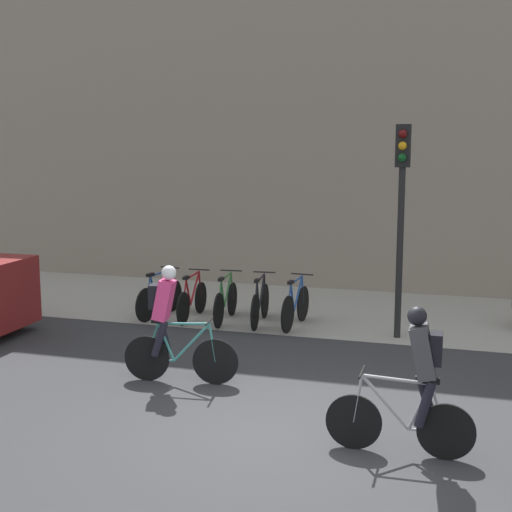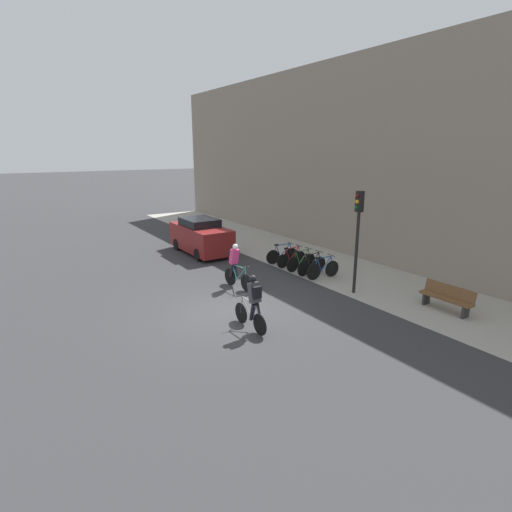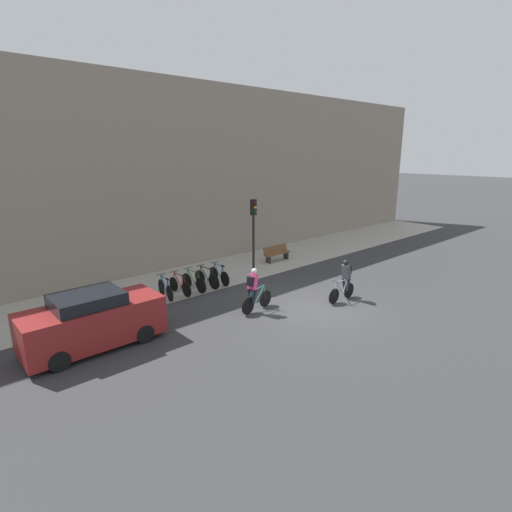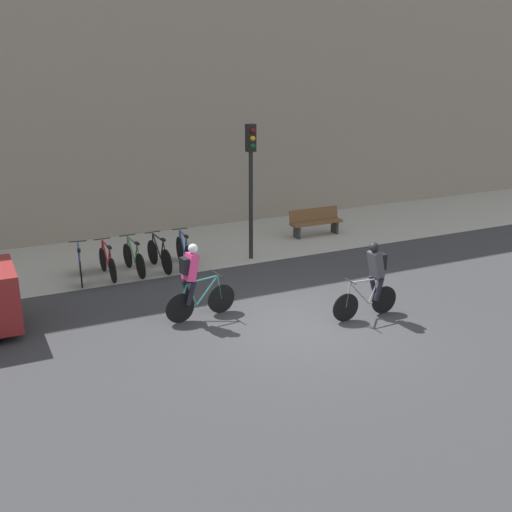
{
  "view_description": "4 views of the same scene",
  "coord_description": "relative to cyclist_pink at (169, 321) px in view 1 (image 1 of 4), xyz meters",
  "views": [
    {
      "loc": [
        2.14,
        -8.06,
        3.6
      ],
      "look_at": [
        -1.35,
        3.67,
        1.63
      ],
      "focal_mm": 50.0,
      "sensor_mm": 36.0,
      "label": 1
    },
    {
      "loc": [
        11.06,
        -6.15,
        5.34
      ],
      "look_at": [
        -0.66,
        1.54,
        1.6
      ],
      "focal_mm": 28.0,
      "sensor_mm": 36.0,
      "label": 2
    },
    {
      "loc": [
        -11.84,
        -9.53,
        6.15
      ],
      "look_at": [
        -0.41,
        3.23,
        1.65
      ],
      "focal_mm": 28.0,
      "sensor_mm": 36.0,
      "label": 3
    },
    {
      "loc": [
        -6.61,
        -11.27,
        5.86
      ],
      "look_at": [
        0.26,
        3.1,
        0.72
      ],
      "focal_mm": 45.0,
      "sensor_mm": 36.0,
      "label": 4
    }
  ],
  "objects": [
    {
      "name": "cyclist_grey",
      "position": [
        3.73,
        -1.58,
        0.0
      ],
      "size": [
        1.72,
        0.46,
        1.77
      ],
      "color": "black",
      "rests_on": "ground"
    },
    {
      "name": "parked_bike_0",
      "position": [
        -1.83,
        3.7,
        -0.54
      ],
      "size": [
        0.46,
        1.7,
        0.98
      ],
      "color": "black",
      "rests_on": "ground"
    },
    {
      "name": "building_facade",
      "position": [
        2.06,
        7.81,
        3.95
      ],
      "size": [
        44.0,
        0.6,
        9.79
      ],
      "primitive_type": "cube",
      "color": "gray",
      "rests_on": "ground"
    },
    {
      "name": "traffic_light_pole",
      "position": [
        3.06,
        3.47,
        1.74
      ],
      "size": [
        0.26,
        0.3,
        3.9
      ],
      "color": "black",
      "rests_on": "ground"
    },
    {
      "name": "parked_bike_2",
      "position": [
        -0.38,
        3.7,
        -0.54
      ],
      "size": [
        0.46,
        1.75,
        0.98
      ],
      "color": "black",
      "rests_on": "ground"
    },
    {
      "name": "kerb_strip",
      "position": [
        2.06,
        5.26,
        -0.94
      ],
      "size": [
        44.0,
        4.5,
        0.01
      ],
      "primitive_type": "cube",
      "color": "#A39E93",
      "rests_on": "ground"
    },
    {
      "name": "parked_bike_4",
      "position": [
        1.06,
        3.7,
        -0.53
      ],
      "size": [
        0.46,
        1.69,
        0.99
      ],
      "color": "black",
      "rests_on": "ground"
    },
    {
      "name": "ground",
      "position": [
        2.06,
        -1.49,
        -0.95
      ],
      "size": [
        200.0,
        200.0,
        0.0
      ],
      "primitive_type": "plane",
      "color": "#333335"
    },
    {
      "name": "parked_bike_3",
      "position": [
        0.34,
        3.7,
        -0.53
      ],
      "size": [
        0.46,
        1.73,
        0.99
      ],
      "color": "black",
      "rests_on": "ground"
    },
    {
      "name": "cyclist_pink",
      "position": [
        0.0,
        0.0,
        0.0
      ],
      "size": [
        1.75,
        0.5,
        1.79
      ],
      "color": "black",
      "rests_on": "ground"
    },
    {
      "name": "parked_bike_1",
      "position": [
        -1.11,
        3.7,
        -0.55
      ],
      "size": [
        0.46,
        1.71,
        0.97
      ],
      "color": "black",
      "rests_on": "ground"
    }
  ]
}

